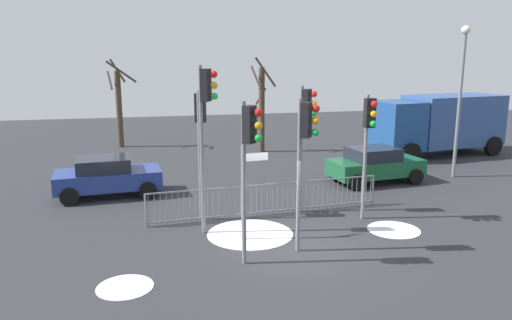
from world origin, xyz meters
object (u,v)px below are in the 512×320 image
(traffic_light_foreground_right, at_px, (205,113))
(traffic_light_rear_right, at_px, (201,126))
(traffic_light_foreground_left, at_px, (306,121))
(bare_tree_left, at_px, (262,107))
(traffic_light_rear_left, at_px, (249,147))
(traffic_light_mid_left, at_px, (369,130))
(street_lamp, at_px, (461,86))
(delivery_truck, at_px, (439,122))
(direction_sign_post, at_px, (245,187))
(car_green_trailing, at_px, (375,164))
(bare_tree_centre, at_px, (119,105))
(car_blue_far, at_px, (107,176))
(traffic_light_mid_right, at_px, (305,141))

(traffic_light_foreground_right, xyz_separation_m, traffic_light_rear_right, (0.01, 1.43, -0.56))
(traffic_light_foreground_left, height_order, bare_tree_left, bare_tree_left)
(traffic_light_rear_left, xyz_separation_m, traffic_light_foreground_left, (2.65, 3.67, 0.07))
(traffic_light_mid_left, bearing_deg, street_lamp, -147.09)
(delivery_truck, bearing_deg, traffic_light_mid_left, 38.16)
(direction_sign_post, xyz_separation_m, car_green_trailing, (6.47, 5.04, -0.78))
(traffic_light_foreground_left, bearing_deg, traffic_light_rear_right, -51.28)
(traffic_light_rear_left, distance_m, direction_sign_post, 2.28)
(car_green_trailing, xyz_separation_m, bare_tree_centre, (-10.54, 10.45, 1.61))
(traffic_light_rear_right, bearing_deg, car_green_trailing, 45.06)
(traffic_light_rear_left, relative_size, delivery_truck, 0.56)
(traffic_light_rear_left, height_order, delivery_truck, traffic_light_rear_left)
(car_blue_far, xyz_separation_m, bare_tree_left, (7.55, 6.97, 1.65))
(traffic_light_foreground_right, xyz_separation_m, delivery_truck, (13.18, 8.81, -1.85))
(traffic_light_mid_right, height_order, car_blue_far, traffic_light_mid_right)
(traffic_light_rear_right, height_order, street_lamp, street_lamp)
(traffic_light_mid_right, bearing_deg, direction_sign_post, -96.19)
(traffic_light_foreground_left, height_order, street_lamp, street_lamp)
(bare_tree_centre, bearing_deg, traffic_light_rear_right, -76.93)
(bare_tree_left, bearing_deg, street_lamp, -46.76)
(traffic_light_foreground_left, distance_m, direction_sign_post, 3.45)
(street_lamp, bearing_deg, traffic_light_rear_right, -164.90)
(traffic_light_mid_left, distance_m, bare_tree_centre, 16.81)
(traffic_light_mid_right, distance_m, car_green_trailing, 8.41)
(traffic_light_mid_right, xyz_separation_m, street_lamp, (8.90, 6.38, 0.89))
(traffic_light_mid_right, xyz_separation_m, traffic_light_foreground_left, (1.07, 3.18, 0.07))
(car_blue_far, distance_m, bare_tree_centre, 10.20)
(car_blue_far, relative_size, delivery_truck, 0.54)
(traffic_light_rear_left, height_order, traffic_light_foreground_right, traffic_light_foreground_right)
(traffic_light_foreground_right, xyz_separation_m, car_green_trailing, (7.45, 4.34, -2.82))
(traffic_light_foreground_right, height_order, bare_tree_left, bare_tree_left)
(traffic_light_mid_left, xyz_separation_m, car_green_trailing, (2.42, 4.26, -2.16))
(traffic_light_foreground_right, relative_size, direction_sign_post, 1.79)
(traffic_light_mid_right, height_order, delivery_truck, traffic_light_mid_right)
(direction_sign_post, height_order, bare_tree_centre, bare_tree_centre)
(traffic_light_mid_right, xyz_separation_m, delivery_truck, (10.87, 10.74, -1.28))
(street_lamp, bearing_deg, bare_tree_centre, 144.14)
(car_green_trailing, distance_m, delivery_truck, 7.34)
(direction_sign_post, distance_m, street_lamp, 11.69)
(traffic_light_foreground_right, xyz_separation_m, car_blue_far, (-3.15, 4.72, -2.82))
(traffic_light_foreground_right, relative_size, car_blue_far, 1.25)
(traffic_light_foreground_left, distance_m, bare_tree_centre, 15.03)
(traffic_light_mid_left, xyz_separation_m, traffic_light_rear_right, (-5.02, 1.35, 0.10))
(traffic_light_mid_left, height_order, direction_sign_post, traffic_light_mid_left)
(traffic_light_mid_right, relative_size, traffic_light_foreground_right, 0.84)
(traffic_light_mid_right, distance_m, traffic_light_foreground_left, 3.35)
(traffic_light_mid_left, xyz_separation_m, street_lamp, (6.18, 4.37, 0.98))
(traffic_light_mid_right, height_order, traffic_light_foreground_right, traffic_light_foreground_right)
(bare_tree_centre, bearing_deg, traffic_light_mid_left, -61.08)
(traffic_light_rear_right, bearing_deg, traffic_light_mid_left, 8.64)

